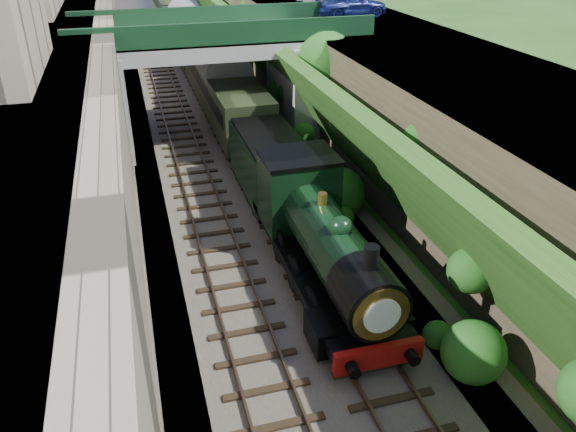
{
  "coord_description": "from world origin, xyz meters",
  "views": [
    {
      "loc": [
        -4.6,
        -7.94,
        11.98
      ],
      "look_at": [
        0.0,
        8.16,
        2.97
      ],
      "focal_mm": 35.0,
      "sensor_mm": 36.0,
      "label": 1
    }
  ],
  "objects_px": {
    "car_blue": "(351,4)",
    "road_bridge": "(228,71)",
    "tender": "(271,168)",
    "tree": "(325,66)",
    "locomotive": "(323,242)"
  },
  "relations": [
    {
      "from": "tender",
      "to": "road_bridge",
      "type": "bearing_deg",
      "value": 91.68
    },
    {
      "from": "road_bridge",
      "to": "tree",
      "type": "height_order",
      "value": "road_bridge"
    },
    {
      "from": "car_blue",
      "to": "tree",
      "type": "bearing_deg",
      "value": 145.97
    },
    {
      "from": "road_bridge",
      "to": "locomotive",
      "type": "relative_size",
      "value": 1.56
    },
    {
      "from": "tender",
      "to": "tree",
      "type": "bearing_deg",
      "value": 52.21
    },
    {
      "from": "road_bridge",
      "to": "locomotive",
      "type": "bearing_deg",
      "value": -89.09
    },
    {
      "from": "car_blue",
      "to": "road_bridge",
      "type": "bearing_deg",
      "value": 108.22
    },
    {
      "from": "car_blue",
      "to": "tender",
      "type": "bearing_deg",
      "value": 143.07
    },
    {
      "from": "tree",
      "to": "locomotive",
      "type": "height_order",
      "value": "tree"
    },
    {
      "from": "road_bridge",
      "to": "locomotive",
      "type": "height_order",
      "value": "road_bridge"
    },
    {
      "from": "road_bridge",
      "to": "car_blue",
      "type": "relative_size",
      "value": 3.53
    },
    {
      "from": "car_blue",
      "to": "locomotive",
      "type": "relative_size",
      "value": 0.44
    },
    {
      "from": "road_bridge",
      "to": "car_blue",
      "type": "height_order",
      "value": "car_blue"
    },
    {
      "from": "tree",
      "to": "locomotive",
      "type": "distance_m",
      "value": 14.51
    },
    {
      "from": "tree",
      "to": "road_bridge",
      "type": "bearing_deg",
      "value": 152.18
    }
  ]
}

